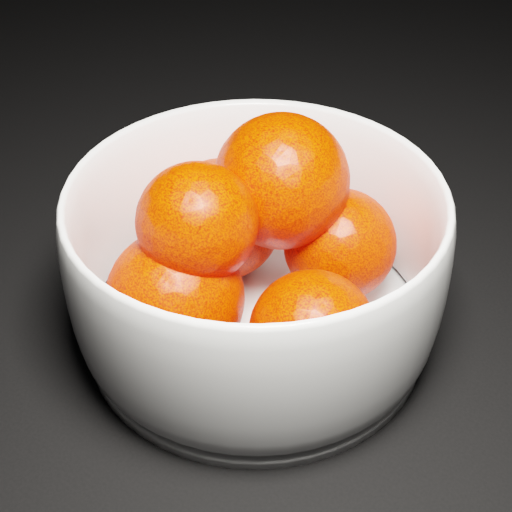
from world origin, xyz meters
The scene contains 2 objects.
bowl centered at (0.12, 0.25, 0.06)m, with size 0.25×0.25×0.12m.
orange_pile centered at (0.11, 0.25, 0.07)m, with size 0.20×0.19×0.14m.
Camera 1 is at (0.34, -0.04, 0.37)m, focal length 50.00 mm.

